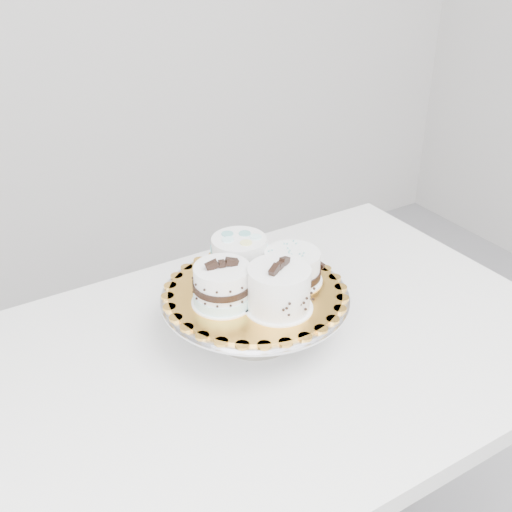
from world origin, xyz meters
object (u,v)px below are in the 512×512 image
cake_banded (222,286)px  cake_dots (239,256)px  cake_stand (255,306)px  cake_board (255,292)px  cake_swirl (279,289)px  cake_ribbon (292,267)px  table (267,383)px

cake_banded → cake_dots: 0.10m
cake_stand → cake_board: bearing=180.0°
cake_stand → cake_board: 0.03m
cake_swirl → cake_ribbon: (0.07, 0.06, -0.01)m
cake_swirl → cake_dots: cake_swirl is taller
cake_swirl → cake_banded: (-0.07, 0.06, -0.00)m
cake_swirl → cake_dots: bearing=62.5°
cake_dots → cake_ribbon: 0.10m
cake_swirl → cake_banded: bearing=111.3°
cake_banded → cake_ribbon: size_ratio=0.87×
cake_swirl → cake_dots: size_ratio=1.09×
cake_dots → table: bearing=-116.2°
cake_banded → cake_ribbon: bearing=11.7°
cake_stand → cake_board: size_ratio=1.09×
cake_stand → cake_swirl: size_ratio=2.36×
cake_swirl → cake_ribbon: 0.10m
cake_dots → cake_stand: bearing=-118.5°
cake_ribbon → cake_dots: bearing=111.1°
cake_banded → cake_dots: cake_banded is taller
cake_banded → cake_dots: bearing=56.0°
table → cake_swirl: size_ratio=7.82×
cake_banded → cake_board: bearing=14.2°
cake_stand → cake_dots: (0.01, 0.07, 0.07)m
cake_dots → cake_ribbon: bearing=-68.2°
cake_stand → cake_dots: 0.10m
table → cake_dots: size_ratio=8.51×
table → cake_stand: (-0.00, 0.04, 0.15)m
cake_board → cake_banded: (-0.07, -0.00, 0.04)m
cake_stand → cake_dots: size_ratio=2.57×
cake_swirl → cake_ribbon: cake_swirl is taller
cake_dots → cake_ribbon: (0.07, -0.07, -0.01)m
cake_board → cake_banded: bearing=-178.2°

